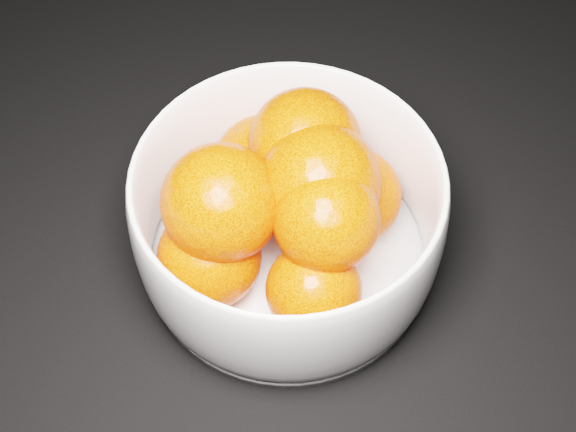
% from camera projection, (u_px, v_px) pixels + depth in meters
% --- Properties ---
extents(bowl, '(0.23, 0.23, 0.11)m').
position_uv_depth(bowl, '(288.00, 220.00, 0.59)').
color(bowl, white).
rests_on(bowl, ground).
extents(orange_pile, '(0.16, 0.17, 0.13)m').
position_uv_depth(orange_pile, '(287.00, 199.00, 0.58)').
color(orange_pile, '#EF4108').
rests_on(orange_pile, bowl).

